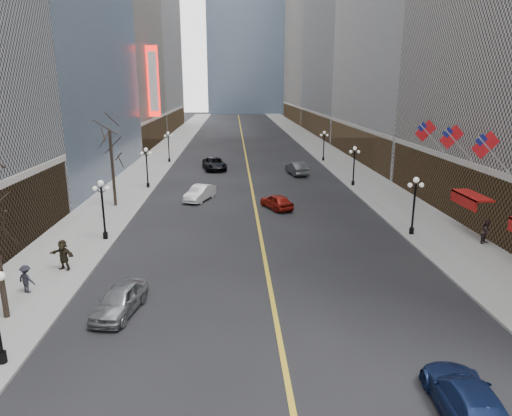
{
  "coord_description": "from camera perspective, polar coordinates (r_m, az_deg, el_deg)",
  "views": [
    {
      "loc": [
        -2.02,
        -3.26,
        11.39
      ],
      "look_at": [
        -1.05,
        16.43,
        6.07
      ],
      "focal_mm": 32.0,
      "sensor_mm": 36.0,
      "label": 1
    }
  ],
  "objects": [
    {
      "name": "ped_west_far",
      "position": [
        31.11,
        -22.95,
        -5.41
      ],
      "size": [
        1.87,
        1.17,
        1.95
      ],
      "primitive_type": "imported",
      "rotation": [
        0.0,
        0.0,
        -0.39
      ],
      "color": "black",
      "rests_on": "sidewalk_west"
    },
    {
      "name": "flag_4",
      "position": [
        39.51,
        23.45,
        7.91
      ],
      "size": [
        2.87,
        0.12,
        2.87
      ],
      "color": "#B2B2B7",
      "rests_on": "ground"
    },
    {
      "name": "theatre_marquee",
      "position": [
        84.41,
        -12.72,
        15.16
      ],
      "size": [
        2.0,
        0.55,
        12.0
      ],
      "color": "red",
      "rests_on": "ground"
    },
    {
      "name": "car_nb_mid",
      "position": [
        46.8,
        -7.04,
        1.87
      ],
      "size": [
        3.23,
        4.94,
        1.54
      ],
      "primitive_type": "imported",
      "rotation": [
        0.0,
        0.0,
        -0.38
      ],
      "color": "silver",
      "rests_on": "ground"
    },
    {
      "name": "tree_west_far",
      "position": [
        45.06,
        -17.73,
        7.83
      ],
      "size": [
        3.6,
        3.6,
        7.92
      ],
      "color": "#2D231C",
      "rests_on": "sidewalk_west"
    },
    {
      "name": "streetlamp_west_2",
      "position": [
        52.87,
        -13.5,
        5.45
      ],
      "size": [
        1.26,
        0.44,
        4.52
      ],
      "color": "black",
      "rests_on": "sidewalk_west"
    },
    {
      "name": "car_nb_near",
      "position": [
        24.87,
        -16.67,
        -10.95
      ],
      "size": [
        2.55,
        4.58,
        1.47
      ],
      "primitive_type": "imported",
      "rotation": [
        0.0,
        0.0,
        -0.2
      ],
      "color": "gray",
      "rests_on": "ground"
    },
    {
      "name": "sidewalk_east",
      "position": [
        75.85,
        9.46,
        6.32
      ],
      "size": [
        6.0,
        230.0,
        0.15
      ],
      "primitive_type": "cube",
      "color": "gray",
      "rests_on": "ground"
    },
    {
      "name": "bldg_east_c",
      "position": [
        114.54,
        14.34,
        21.08
      ],
      "size": [
        26.6,
        40.6,
        48.8
      ],
      "color": "gray",
      "rests_on": "ground"
    },
    {
      "name": "ped_east_walk",
      "position": [
        37.36,
        26.9,
        -2.64
      ],
      "size": [
        1.0,
        0.9,
        1.81
      ],
      "primitive_type": "imported",
      "rotation": [
        0.0,
        0.0,
        0.6
      ],
      "color": "black",
      "rests_on": "sidewalk_east"
    },
    {
      "name": "car_nb_far",
      "position": [
        63.81,
        -5.2,
        5.52
      ],
      "size": [
        3.88,
        6.46,
        1.68
      ],
      "primitive_type": "imported",
      "rotation": [
        0.0,
        0.0,
        0.19
      ],
      "color": "black",
      "rests_on": "ground"
    },
    {
      "name": "streetlamp_east_3",
      "position": [
        71.14,
        8.49,
        8.08
      ],
      "size": [
        1.26,
        0.44,
        4.52
      ],
      "color": "black",
      "rests_on": "sidewalk_east"
    },
    {
      "name": "sidewalk_west",
      "position": [
        75.09,
        -12.04,
        6.1
      ],
      "size": [
        6.0,
        230.0,
        0.15
      ],
      "primitive_type": "cube",
      "color": "gray",
      "rests_on": "ground"
    },
    {
      "name": "flag_5",
      "position": [
        44.03,
        20.63,
        8.8
      ],
      "size": [
        2.87,
        0.12,
        2.87
      ],
      "color": "#B2B2B7",
      "rests_on": "ground"
    },
    {
      "name": "bldg_west_c",
      "position": [
        95.47,
        -21.45,
        22.44
      ],
      "size": [
        26.6,
        30.6,
        50.8
      ],
      "color": "#9F9484",
      "rests_on": "ground"
    },
    {
      "name": "bldg_east_d",
      "position": [
        156.83,
        9.66,
        22.15
      ],
      "size": [
        26.6,
        46.6,
        62.8
      ],
      "color": "#9F9484",
      "rests_on": "ground"
    },
    {
      "name": "ped_west_walk",
      "position": [
        28.71,
        -26.79,
        -7.92
      ],
      "size": [
        1.13,
        0.81,
        1.62
      ],
      "primitive_type": "imported",
      "rotation": [
        0.0,
        0.0,
        2.73
      ],
      "color": "black",
      "rests_on": "sidewalk_west"
    },
    {
      "name": "car_sb_mid",
      "position": [
        43.35,
        2.59,
        0.84
      ],
      "size": [
        3.27,
        4.56,
        1.44
      ],
      "primitive_type": "imported",
      "rotation": [
        0.0,
        0.0,
        3.56
      ],
      "color": "maroon",
      "rests_on": "ground"
    },
    {
      "name": "streetlamp_east_1",
      "position": [
        37.01,
        19.2,
        0.99
      ],
      "size": [
        1.26,
        0.44,
        4.52
      ],
      "color": "black",
      "rests_on": "sidewalk_east"
    },
    {
      "name": "lane_line",
      "position": [
        84.06,
        -1.43,
        7.32
      ],
      "size": [
        0.25,
        200.0,
        0.02
      ],
      "primitive_type": "cube",
      "color": "gold",
      "rests_on": "ground"
    },
    {
      "name": "car_sb_near",
      "position": [
        18.84,
        24.95,
        -20.94
      ],
      "size": [
        2.42,
        5.19,
        1.47
      ],
      "primitive_type": "imported",
      "rotation": [
        0.0,
        0.0,
        3.07
      ],
      "color": "#15234F",
      "rests_on": "ground"
    },
    {
      "name": "streetlamp_west_3",
      "position": [
        70.46,
        -10.88,
        7.91
      ],
      "size": [
        1.26,
        0.44,
        4.52
      ],
      "color": "black",
      "rests_on": "sidewalk_west"
    },
    {
      "name": "car_sb_far",
      "position": [
        60.27,
        5.12,
        4.96
      ],
      "size": [
        2.59,
        5.33,
        1.68
      ],
      "primitive_type": "imported",
      "rotation": [
        0.0,
        0.0,
        3.31
      ],
      "color": "#44484B",
      "rests_on": "ground"
    },
    {
      "name": "streetlamp_west_1",
      "position": [
        35.7,
        -18.63,
        0.54
      ],
      "size": [
        1.26,
        0.44,
        4.52
      ],
      "color": "black",
      "rests_on": "sidewalk_west"
    },
    {
      "name": "flag_3",
      "position": [
        35.12,
        26.98,
        6.76
      ],
      "size": [
        2.87,
        0.12,
        2.87
      ],
      "color": "#B2B2B7",
      "rests_on": "ground"
    },
    {
      "name": "awning_c",
      "position": [
        38.78,
        25.13,
        1.28
      ],
      "size": [
        1.4,
        4.0,
        0.93
      ],
      "color": "maroon",
      "rests_on": "ground"
    },
    {
      "name": "streetlamp_east_2",
      "position": [
        53.77,
        12.17,
        5.68
      ],
      "size": [
        1.26,
        0.44,
        4.52
      ],
      "color": "black",
      "rests_on": "sidewalk_east"
    }
  ]
}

